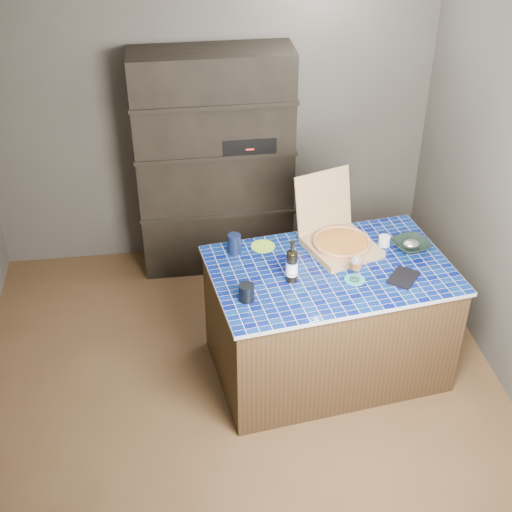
{
  "coord_description": "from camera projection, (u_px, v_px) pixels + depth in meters",
  "views": [
    {
      "loc": [
        -0.38,
        -3.45,
        3.4
      ],
      "look_at": [
        0.11,
        0.0,
        1.05
      ],
      "focal_mm": 50.0,
      "sensor_mm": 36.0,
      "label": 1
    }
  ],
  "objects": [
    {
      "name": "navy_cup",
      "position": [
        234.0,
        244.0,
        4.6
      ],
      "size": [
        0.08,
        0.08,
        0.13
      ],
      "primitive_type": "cylinder",
      "color": "black",
      "rests_on": "kitchen_island"
    },
    {
      "name": "white_jar",
      "position": [
        384.0,
        241.0,
        4.7
      ],
      "size": [
        0.08,
        0.08,
        0.07
      ],
      "primitive_type": "cylinder",
      "color": "silver",
      "rests_on": "kitchen_island"
    },
    {
      "name": "bowl",
      "position": [
        411.0,
        245.0,
        4.66
      ],
      "size": [
        0.29,
        0.29,
        0.06
      ],
      "primitive_type": "imported",
      "rotation": [
        0.0,
        0.0,
        0.29
      ],
      "color": "black",
      "rests_on": "kitchen_island"
    },
    {
      "name": "green_trivet",
      "position": [
        263.0,
        246.0,
        4.7
      ],
      "size": [
        0.16,
        0.16,
        0.01
      ],
      "primitive_type": "cylinder",
      "color": "#95CA2B",
      "rests_on": "kitchen_island"
    },
    {
      "name": "room",
      "position": [
        237.0,
        229.0,
        4.08
      ],
      "size": [
        3.5,
        3.5,
        3.5
      ],
      "color": "brown",
      "rests_on": "ground"
    },
    {
      "name": "wine_glass",
      "position": [
        356.0,
        264.0,
        4.32
      ],
      "size": [
        0.08,
        0.08,
        0.17
      ],
      "color": "white",
      "rests_on": "teal_trivet"
    },
    {
      "name": "dvd_case",
      "position": [
        403.0,
        278.0,
        4.39
      ],
      "size": [
        0.24,
        0.25,
        0.02
      ],
      "primitive_type": "cube",
      "rotation": [
        0.0,
        0.0,
        -0.69
      ],
      "color": "black",
      "rests_on": "kitchen_island"
    },
    {
      "name": "tumbler",
      "position": [
        246.0,
        292.0,
        4.19
      ],
      "size": [
        0.09,
        0.09,
        0.11
      ],
      "primitive_type": "cylinder",
      "color": "black",
      "rests_on": "kitchen_island"
    },
    {
      "name": "pizza_box",
      "position": [
        339.0,
        240.0,
        4.65
      ],
      "size": [
        0.55,
        0.6,
        0.45
      ],
      "rotation": [
        0.0,
        0.0,
        0.33
      ],
      "color": "#987C4E",
      "rests_on": "kitchen_island"
    },
    {
      "name": "shelving_unit",
      "position": [
        215.0,
        164.0,
        5.53
      ],
      "size": [
        1.2,
        0.41,
        1.8
      ],
      "color": "black",
      "rests_on": "floor"
    },
    {
      "name": "kitchen_island",
      "position": [
        328.0,
        319.0,
        4.72
      ],
      "size": [
        1.62,
        1.15,
        0.83
      ],
      "rotation": [
        0.0,
        0.0,
        0.13
      ],
      "color": "#422A1A",
      "rests_on": "floor"
    },
    {
      "name": "mead_bottle",
      "position": [
        292.0,
        265.0,
        4.32
      ],
      "size": [
        0.08,
        0.08,
        0.28
      ],
      "color": "black",
      "rests_on": "kitchen_island"
    },
    {
      "name": "teal_trivet",
      "position": [
        355.0,
        280.0,
        4.38
      ],
      "size": [
        0.13,
        0.13,
        0.01
      ],
      "primitive_type": "cylinder",
      "color": "teal",
      "rests_on": "kitchen_island"
    },
    {
      "name": "foil_contents",
      "position": [
        411.0,
        244.0,
        4.65
      ],
      "size": [
        0.11,
        0.09,
        0.05
      ],
      "primitive_type": "ellipsoid",
      "color": "silver",
      "rests_on": "bowl"
    }
  ]
}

